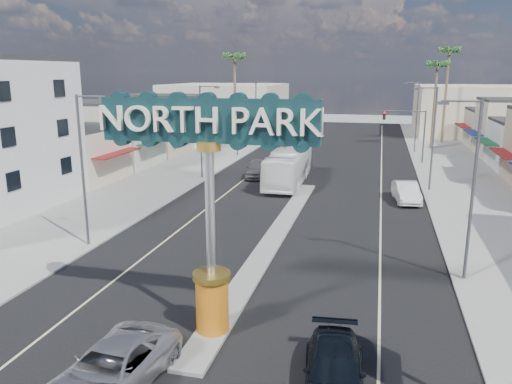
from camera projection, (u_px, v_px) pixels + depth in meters
The scene contains 25 objects.
ground at pixel (309, 184), 46.47m from camera, with size 160.00×160.00×0.00m, color gray.
road at pixel (309, 184), 46.47m from camera, with size 20.00×120.00×0.01m, color black.
median_island at pixel (274, 238), 31.36m from camera, with size 1.30×30.00×0.16m, color gray.
sidewalk_left at pixel (170, 176), 49.73m from camera, with size 8.00×120.00×0.12m, color gray.
sidewalk_right at pixel (470, 192), 43.19m from camera, with size 8.00×120.00×0.12m, color gray.
storefront_row_left at pixel (137, 130), 63.64m from camera, with size 12.00×42.00×6.00m, color beige.
backdrop_far_left at pixel (226, 106), 93.13m from camera, with size 20.00×20.00×8.00m, color #B7B29E.
backdrop_far_right at pixel (479, 110), 82.86m from camera, with size 20.00×20.00×8.00m, color beige.
gateway_sign at pixel (210, 190), 18.64m from camera, with size 8.20×1.50×9.15m.
traffic_signal_left at pixel (251, 122), 60.82m from camera, with size 5.09×0.45×6.00m.
traffic_signal_right at pixel (408, 126), 56.53m from camera, with size 5.09×0.45×6.00m.
streetlight_l_near at pixel (84, 163), 28.85m from camera, with size 2.03×0.22×9.00m.
streetlight_l_mid at pixel (202, 127), 47.72m from camera, with size 2.03×0.22×9.00m.
streetlight_l_far at pixel (257, 110), 68.48m from camera, with size 2.03×0.22×9.00m.
streetlight_r_near at pixel (470, 182), 23.98m from camera, with size 2.03×0.22×9.00m.
streetlight_r_mid at pixel (432, 133), 42.85m from camera, with size 2.03×0.22×9.00m.
streetlight_r_far at pixel (416, 113), 63.61m from camera, with size 2.03×0.22×9.00m.
palm_left_far at pixel (235, 62), 65.68m from camera, with size 2.60×2.60×13.10m.
palm_right_mid at pixel (437, 69), 65.48m from camera, with size 2.60×2.60×12.10m.
palm_right_far at pixel (449, 56), 70.25m from camera, with size 2.60×2.60×14.10m.
suv_left at pixel (112, 369), 16.26m from camera, with size 2.61×5.65×1.57m, color #B7B7BC.
suv_right at pixel (334, 371), 16.30m from camera, with size 1.99×4.88×1.42m, color black.
car_parked_left at pixel (257, 169), 49.49m from camera, with size 2.07×5.14×1.75m, color #5D5E62.
car_parked_right at pixel (406, 192), 40.16m from camera, with size 1.71×4.89×1.61m, color silver.
city_bus at pixel (289, 166), 46.61m from camera, with size 2.80×11.96×3.33m, color white.
Camera 1 is at (6.04, -15.21, 10.24)m, focal length 35.00 mm.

